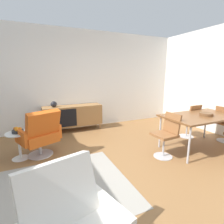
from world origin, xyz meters
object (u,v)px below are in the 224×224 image
Objects in this scene: wooden_bowl_on_table at (206,114)px; dining_table at (200,117)px; side_table_round at (19,143)px; vase_cobalt at (54,104)px; fruit_bowl at (18,131)px; lounge_chair_red at (40,133)px; sideboard at (73,116)px; dining_chair_near_window at (167,133)px; dining_chair_back_right at (190,120)px.

dining_table is at bearing 128.16° from wooden_bowl_on_table.
vase_cobalt is at bearing 57.22° from side_table_round.
dining_table is 3.65m from fruit_bowl.
lounge_chair_red reaches higher than fruit_bowl.
side_table_round is at bearing 161.79° from wooden_bowl_on_table.
lounge_chair_red is (-0.91, -1.30, 0.03)m from sideboard.
sideboard is 0.61m from vase_cobalt.
lounge_chair_red reaches higher than wooden_bowl_on_table.
side_table_round is (-3.55, 1.17, -0.45)m from wooden_bowl_on_table.
lounge_chair_red is at bearing 161.75° from dining_table.
fruit_bowl is (-0.80, -1.24, -0.24)m from vase_cobalt.
sideboard reaches higher than side_table_round.
dining_chair_near_window is at bearing -22.69° from side_table_round.
lounge_chair_red is 0.39m from fruit_bowl.
lounge_chair_red reaches higher than dining_chair_back_right.
vase_cobalt is 3.65m from wooden_bowl_on_table.
lounge_chair_red is (-3.11, 1.02, -0.23)m from dining_table.
sideboard is 3.08× the size of side_table_round.
sideboard is at bearing 55.03° from lounge_chair_red.
dining_chair_back_right reaches higher than wooden_bowl_on_table.
side_table_round is (-3.84, 0.53, -0.15)m from dining_chair_back_right.
side_table_round is at bearing -136.18° from sideboard.
dining_chair_back_right is (3.04, -1.77, -0.33)m from vase_cobalt.
wooden_bowl_on_table is 0.30× the size of dining_chair_back_right.
dining_chair_near_window is 0.90× the size of lounge_chair_red.
dining_chair_back_right is 4.28× the size of fruit_bowl.
dining_chair_back_right is at bearing -7.67° from lounge_chair_red.
dining_table is at bearing -40.89° from vase_cobalt.
lounge_chair_red reaches higher than sideboard.
side_table_round is (-0.80, -1.24, -0.48)m from vase_cobalt.
lounge_chair_red is at bearing -9.41° from fruit_bowl.
vase_cobalt is 0.81× the size of fruit_bowl.
sideboard is at bearing 133.36° from dining_table.
vase_cobalt is (-0.49, 0.00, 0.36)m from sideboard.
wooden_bowl_on_table is at bearing -4.89° from dining_chair_near_window.
sideboard is 3.10m from dining_chair_back_right.
wooden_bowl_on_table is at bearing -19.19° from lounge_chair_red.
dining_chair_near_window is (1.31, -2.32, 0.03)m from sideboard.
wooden_bowl_on_table is 3.74m from fruit_bowl.
side_table_round is (-3.49, 1.09, -0.38)m from dining_table.
wooden_bowl_on_table is at bearing -51.84° from dining_table.
wooden_bowl_on_table is at bearing -18.20° from fruit_bowl.
dining_chair_back_right is at bearing 65.44° from wooden_bowl_on_table.
dining_chair_near_window is 1.00× the size of dining_chair_back_right.
dining_chair_near_window is (1.80, -2.33, -0.33)m from vase_cobalt.
wooden_bowl_on_table is 1.00m from dining_chair_near_window.
side_table_round is at bearing -122.78° from vase_cobalt.
dining_table is 3.28m from lounge_chair_red.
wooden_bowl_on_table reaches higher than dining_table.
sideboard is 1.87× the size of dining_chair_back_right.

